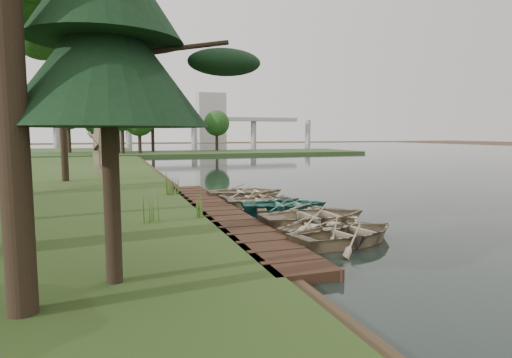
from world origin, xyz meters
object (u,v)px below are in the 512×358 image
object	(u,v)px
rowboat_1	(326,223)
stored_rowboat	(106,179)
rowboat_0	(347,230)
boardwalk	(220,214)
pine_tree	(105,18)
rowboat_2	(315,214)

from	to	relation	value
rowboat_1	stored_rowboat	size ratio (longest dim) A/B	0.95
stored_rowboat	rowboat_0	bearing A→B (deg)	-125.46
rowboat_0	rowboat_1	bearing A→B (deg)	-7.92
rowboat_1	stored_rowboat	xyz separation A→B (m)	(-6.72, 13.62, 0.27)
rowboat_0	boardwalk	bearing A→B (deg)	14.26
rowboat_1	boardwalk	bearing A→B (deg)	9.89
rowboat_0	pine_tree	world-z (taller)	pine_tree
rowboat_1	rowboat_0	bearing A→B (deg)	162.29
rowboat_1	pine_tree	xyz separation A→B (m)	(-6.44, -3.20, 5.02)
boardwalk	rowboat_1	distance (m)	4.70
rowboat_2	stored_rowboat	world-z (taller)	stored_rowboat
rowboat_2	rowboat_0	bearing A→B (deg)	173.71
boardwalk	stored_rowboat	distance (m)	10.55
boardwalk	rowboat_0	world-z (taller)	rowboat_0
rowboat_1	pine_tree	size ratio (longest dim) A/B	0.42
stored_rowboat	rowboat_2	bearing A→B (deg)	-120.40
rowboat_1	rowboat_2	bearing A→B (deg)	-35.25
rowboat_0	stored_rowboat	distance (m)	16.29
rowboat_2	stored_rowboat	distance (m)	14.16
pine_tree	boardwalk	bearing A→B (deg)	61.18
rowboat_0	rowboat_2	xyz separation A→B (m)	(0.22, 2.51, 0.03)
boardwalk	rowboat_0	distance (m)	5.76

